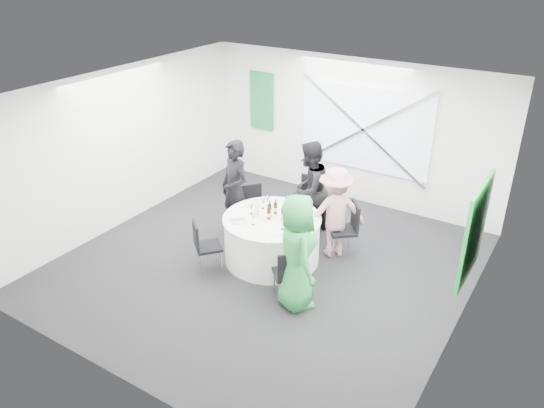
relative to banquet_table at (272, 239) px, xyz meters
The scene contains 47 objects.
floor 0.43m from the banquet_table, 90.00° to the right, with size 6.00×6.00×0.00m, color black.
ceiling 2.43m from the banquet_table, 90.00° to the right, with size 6.00×6.00×0.00m, color silver.
wall_back 2.98m from the banquet_table, 90.00° to the left, with size 6.00×6.00×0.00m, color white.
wall_front 3.36m from the banquet_table, 90.00° to the right, with size 6.00×6.00×0.00m, color white.
wall_left 3.17m from the banquet_table, behind, with size 6.00×6.00×0.00m, color white.
wall_right 3.17m from the banquet_table, ahead, with size 6.00×6.00×0.00m, color white.
window_panel 2.99m from the banquet_table, 83.80° to the left, with size 2.60×0.03×1.60m, color silver.
window_brace_a 2.96m from the banquet_table, 83.71° to the left, with size 0.05×0.05×3.16m, color silver.
window_brace_b 2.96m from the banquet_table, 83.71° to the left, with size 0.05×0.05×3.16m, color silver.
green_banner 3.65m from the banquet_table, 126.03° to the left, with size 0.55×0.04×1.20m, color #156C2C.
green_sign 3.08m from the banquet_table, ahead, with size 0.05×1.20×1.40m, color #17802B.
banquet_table is the anchor object (origin of this frame).
chair_back 1.23m from the banquet_table, 90.44° to the left, with size 0.45×0.46×0.99m.
chair_back_left 1.04m from the banquet_table, 140.89° to the left, with size 0.54×0.54×0.85m.
chair_back_right 1.25m from the banquet_table, 39.47° to the left, with size 0.59×0.59×0.93m.
chair_front_right 1.16m from the banquet_table, 45.92° to the right, with size 0.54×0.54×0.84m.
chair_front_left 1.12m from the banquet_table, 130.27° to the right, with size 0.54×0.54×0.85m.
person_man_back_left 1.15m from the banquet_table, 159.72° to the left, with size 0.63×0.42×1.74m, color black.
person_man_back 1.16m from the banquet_table, 85.66° to the left, with size 0.83×0.46×1.71m, color black.
person_woman_pink 1.10m from the banquet_table, 41.84° to the left, with size 0.99×0.46×1.53m, color #C78087.
person_woman_green 1.31m from the banquet_table, 41.69° to the right, with size 0.83×0.54×1.70m, color green.
plate_back 0.69m from the banquet_table, 82.04° to the left, with size 0.25×0.25×0.01m.
plate_back_left 0.68m from the banquet_table, 156.83° to the left, with size 0.29×0.29×0.01m.
plate_back_right 0.69m from the banquet_table, 25.01° to the left, with size 0.24×0.24×0.04m.
plate_front_right 0.72m from the banquet_table, 30.30° to the right, with size 0.29×0.29×0.04m.
plate_front_left 0.66m from the banquet_table, 136.77° to the right, with size 0.27×0.27×0.01m.
napkin 0.69m from the banquet_table, 140.98° to the right, with size 0.20×0.13×0.06m, color white.
beer_bottle_a 0.49m from the banquet_table, 166.96° to the left, with size 0.06×0.06×0.28m.
beer_bottle_b 0.50m from the banquet_table, 101.11° to the left, with size 0.06×0.06×0.25m.
beer_bottle_c 0.51m from the banquet_table, 11.31° to the left, with size 0.06×0.06×0.26m.
beer_bottle_d 0.48m from the banquet_table, 107.71° to the right, with size 0.06×0.06×0.24m.
green_water_bottle 0.57m from the banquet_table, 30.50° to the left, with size 0.08×0.08×0.32m.
clear_water_bottle 0.56m from the banquet_table, 153.06° to the right, with size 0.08×0.08×0.31m.
wine_glass_a 0.62m from the banquet_table, 146.53° to the left, with size 0.07×0.07×0.17m.
wine_glass_b 0.63m from the banquet_table, 108.62° to the right, with size 0.07×0.07×0.17m.
wine_glass_c 0.65m from the banquet_table, 133.01° to the left, with size 0.07×0.07×0.17m.
wine_glass_d 0.62m from the banquet_table, behind, with size 0.07×0.07×0.17m.
wine_glass_e 0.64m from the banquet_table, 28.53° to the left, with size 0.07×0.07×0.17m.
wine_glass_f 0.65m from the banquet_table, 35.40° to the right, with size 0.07×0.07×0.17m.
fork_a 0.69m from the banquet_table, 10.58° to the left, with size 0.01×0.15×0.01m, color silver.
knife_a 0.69m from the banquet_table, 44.86° to the left, with size 0.01×0.15×0.01m, color silver.
fork_b 0.69m from the banquet_table, 73.47° to the left, with size 0.01×0.15×0.01m, color silver.
knife_b 0.69m from the banquet_table, 111.63° to the left, with size 0.01×0.15×0.01m, color silver.
fork_c 0.69m from the banquet_table, 132.85° to the left, with size 0.01×0.15×0.01m, color silver.
knife_c 0.69m from the banquet_table, behind, with size 0.01×0.15×0.01m, color silver.
fork_d 0.69m from the banquet_table, 51.92° to the right, with size 0.01×0.15×0.01m, color silver.
knife_d 0.69m from the banquet_table, 23.75° to the right, with size 0.01×0.15×0.01m, color silver.
Camera 1 is at (3.95, -6.03, 4.65)m, focal length 35.00 mm.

